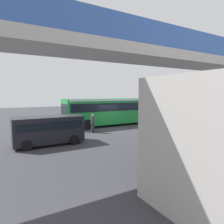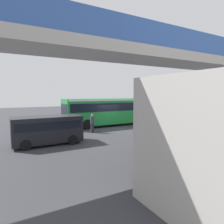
# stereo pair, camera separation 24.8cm
# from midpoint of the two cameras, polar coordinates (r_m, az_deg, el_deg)

# --- Properties ---
(ground) EXTENTS (80.00, 80.00, 0.00)m
(ground) POSITION_cam_midpoint_polar(r_m,az_deg,el_deg) (21.81, -1.70, -4.43)
(ground) COLOR #38383D
(city_bus) EXTENTS (11.54, 2.85, 3.15)m
(city_bus) POSITION_cam_midpoint_polar(r_m,az_deg,el_deg) (23.03, -0.17, 0.81)
(city_bus) COLOR #1E8C38
(city_bus) RESTS_ON ground
(parked_van) EXTENTS (4.80, 2.17, 2.05)m
(parked_van) POSITION_cam_midpoint_polar(r_m,az_deg,el_deg) (15.00, -18.45, -4.54)
(parked_van) COLOR black
(parked_van) RESTS_ON ground
(pedestrian) EXTENTS (0.38, 0.38, 1.79)m
(pedestrian) POSITION_cam_midpoint_polar(r_m,az_deg,el_deg) (18.64, -6.01, -3.35)
(pedestrian) COLOR #2D2D38
(pedestrian) RESTS_ON ground
(traffic_sign) EXTENTS (0.08, 0.60, 2.80)m
(traffic_sign) POSITION_cam_midpoint_polar(r_m,az_deg,el_deg) (24.84, -7.89, 1.10)
(traffic_sign) COLOR slate
(traffic_sign) RESTS_ON ground
(lane_dash_leftmost) EXTENTS (2.00, 0.20, 0.01)m
(lane_dash_leftmost) POSITION_cam_midpoint_polar(r_m,az_deg,el_deg) (27.24, 6.81, -2.52)
(lane_dash_leftmost) COLOR silver
(lane_dash_leftmost) RESTS_ON ground
(lane_dash_left) EXTENTS (2.00, 0.20, 0.01)m
(lane_dash_left) POSITION_cam_midpoint_polar(r_m,az_deg,el_deg) (25.08, -0.55, -3.15)
(lane_dash_left) COLOR silver
(lane_dash_left) RESTS_ON ground
(lane_dash_centre) EXTENTS (2.00, 0.20, 0.01)m
(lane_dash_centre) POSITION_cam_midpoint_polar(r_m,az_deg,el_deg) (23.41, -9.15, -3.82)
(lane_dash_centre) COLOR silver
(lane_dash_centre) RESTS_ON ground
(lane_dash_right) EXTENTS (2.00, 0.20, 0.01)m
(lane_dash_right) POSITION_cam_midpoint_polar(r_m,az_deg,el_deg) (22.34, -18.82, -4.47)
(lane_dash_right) COLOR silver
(lane_dash_right) RESTS_ON ground
(pedestrian_overpass) EXTENTS (31.80, 2.60, 7.01)m
(pedestrian_overpass) POSITION_cam_midpoint_polar(r_m,az_deg,el_deg) (13.24, 20.89, 11.91)
(pedestrian_overpass) COLOR #B2ADA5
(pedestrian_overpass) RESTS_ON ground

